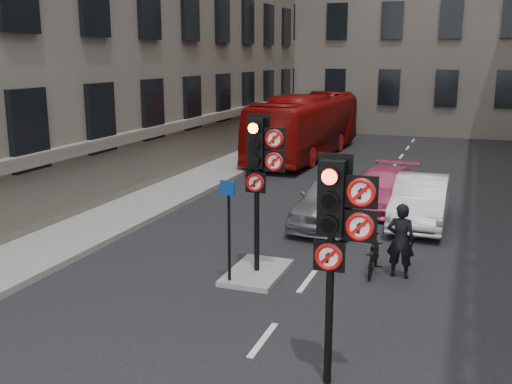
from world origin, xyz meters
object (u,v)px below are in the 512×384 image
Objects in this scene: car_silver at (334,199)px; motorcyclist at (401,241)px; signal_far at (260,160)px; info_sign at (229,217)px; car_white at (420,201)px; bus_red at (306,126)px; signal_near at (338,223)px; motorcycle at (374,255)px; car_pink at (383,188)px.

motorcyclist is at bearing -54.74° from car_silver.
motorcyclist is (2.38, -3.83, 0.10)m from car_silver.
signal_far is 3.67m from motorcyclist.
signal_far is 1.59× the size of info_sign.
car_white is (2.42, 0.90, -0.05)m from car_silver.
signal_near is at bearing -71.41° from bus_red.
signal_far reaches higher than motorcycle.
car_white is at bearing 81.03° from info_sign.
bus_red reaches higher than motorcycle.
info_sign is (2.95, -17.21, 0.03)m from bus_red.
info_sign is (-0.44, -0.81, -1.13)m from signal_far.
signal_far reaches higher than car_silver.
signal_near is at bearing -27.35° from info_sign.
motorcycle is (1.79, -3.83, -0.30)m from car_silver.
motorcyclist reaches higher than motorcycle.
signal_far reaches higher than bus_red.
signal_far is 16.78m from bus_red.
car_white is 2.49× the size of motorcyclist.
motorcycle is 3.57m from info_sign.
signal_far is 5.25m from car_silver.
car_silver reaches higher than car_white.
car_white is 0.39× the size of bus_red.
signal_near is at bearing -92.77° from car_white.
info_sign is (-3.04, 3.19, -1.01)m from signal_near.
bus_red is (-5.99, 20.39, -1.05)m from signal_near.
car_white is 1.93× the size of info_sign.
signal_near is 9.93m from car_white.
car_white is at bearing 62.01° from signal_far.
signal_far is at bearing -76.10° from bus_red.
car_silver is 0.41× the size of bus_red.
signal_near is 0.83× the size of car_white.
car_pink is at bearing 94.49° from signal_near.
info_sign is at bearing 133.60° from signal_near.
motorcycle is at bearing 51.53° from info_sign.
car_silver is 12.26m from bus_red.
signal_far is at bearing -94.04° from car_silver.
bus_red reaches higher than car_silver.
car_pink is 8.50m from info_sign.
motorcyclist reaches higher than car_silver.
signal_near is 5.31m from motorcyclist.
signal_far is 3.45m from motorcycle.
bus_red is (-3.39, 16.39, -1.17)m from signal_far.
motorcycle is at bearing -61.48° from car_silver.
motorcyclist is (1.30, -6.36, 0.22)m from car_pink.
bus_red is (-6.44, 10.65, 0.82)m from car_white.
signal_near is 21.28m from bus_red.
signal_far reaches higher than car_pink.
signal_near is at bearing -74.04° from car_silver.
motorcycle is (-0.63, -4.73, -0.25)m from car_white.
signal_near reaches higher than motorcyclist.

